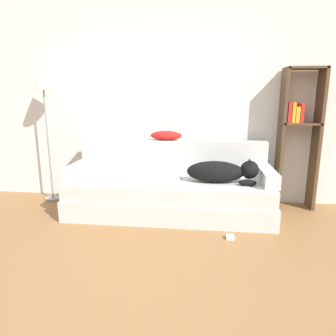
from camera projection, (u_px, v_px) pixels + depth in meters
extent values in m
plane|color=olive|center=(121.00, 325.00, 1.75)|extent=(20.00, 20.00, 0.00)
cube|color=silver|center=(169.00, 94.00, 3.73)|extent=(7.16, 0.06, 2.70)
cube|color=silver|center=(169.00, 204.00, 3.43)|extent=(2.27, 0.82, 0.23)
cube|color=silver|center=(169.00, 187.00, 3.38)|extent=(2.23, 0.78, 0.19)
cube|color=silver|center=(172.00, 156.00, 3.64)|extent=(2.23, 0.15, 0.39)
cube|color=silver|center=(78.00, 170.00, 3.46)|extent=(0.15, 0.63, 0.15)
cube|color=silver|center=(267.00, 176.00, 3.21)|extent=(0.15, 0.63, 0.15)
ellipsoid|color=black|center=(215.00, 172.00, 3.21)|extent=(0.61, 0.24, 0.23)
sphere|color=black|center=(250.00, 170.00, 3.16)|extent=(0.19, 0.19, 0.19)
cone|color=black|center=(251.00, 164.00, 3.09)|extent=(0.07, 0.07, 0.09)
cone|color=black|center=(249.00, 162.00, 3.19)|extent=(0.07, 0.07, 0.09)
ellipsoid|color=black|center=(248.00, 183.00, 3.08)|extent=(0.18, 0.06, 0.07)
cube|color=#B7B7BC|center=(165.00, 179.00, 3.33)|extent=(0.37, 0.28, 0.02)
ellipsoid|color=red|center=(166.00, 136.00, 3.60)|extent=(0.38, 0.18, 0.11)
cube|color=#4C3823|center=(281.00, 140.00, 3.52)|extent=(0.04, 0.26, 1.64)
cube|color=#4C3823|center=(317.00, 141.00, 3.47)|extent=(0.04, 0.26, 1.64)
cube|color=#4C3823|center=(305.00, 68.00, 3.32)|extent=(0.42, 0.26, 0.02)
cube|color=#4C3823|center=(300.00, 124.00, 3.45)|extent=(0.42, 0.26, 0.02)
cube|color=red|center=(288.00, 112.00, 3.43)|extent=(0.04, 0.20, 0.23)
cube|color=gold|center=(292.00, 112.00, 3.42)|extent=(0.03, 0.20, 0.23)
cube|color=gold|center=(296.00, 115.00, 3.42)|extent=(0.04, 0.20, 0.18)
cube|color=red|center=(300.00, 113.00, 3.42)|extent=(0.04, 0.20, 0.22)
cylinder|color=gray|center=(53.00, 198.00, 3.95)|extent=(0.20, 0.20, 0.02)
cylinder|color=gray|center=(49.00, 146.00, 3.79)|extent=(0.02, 0.02, 1.38)
cone|color=silver|center=(43.00, 80.00, 3.61)|extent=(0.23, 0.23, 0.24)
cube|color=white|center=(230.00, 237.00, 2.83)|extent=(0.07, 0.07, 0.03)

